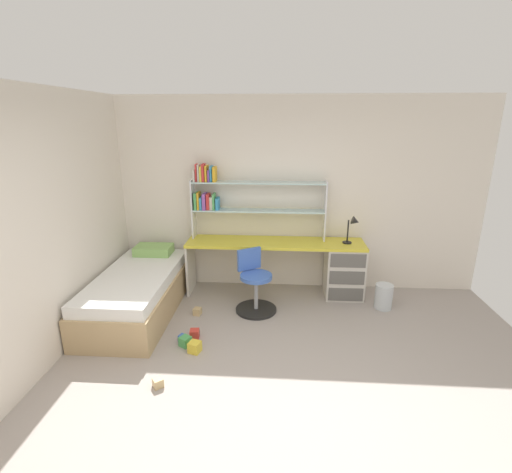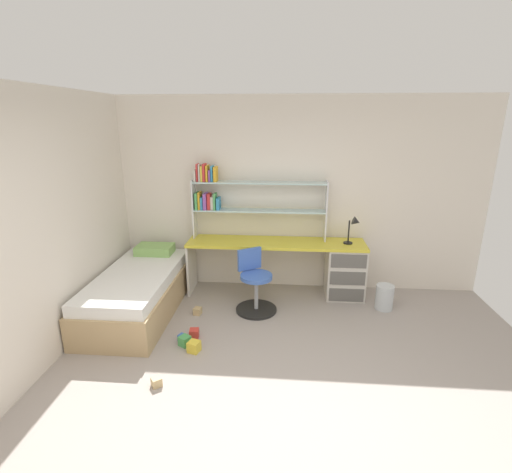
# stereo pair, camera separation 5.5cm
# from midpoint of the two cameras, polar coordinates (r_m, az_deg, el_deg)

# --- Properties ---
(ground_plane) EXTENTS (5.48, 6.25, 0.02)m
(ground_plane) POSITION_cam_midpoint_polar(r_m,az_deg,el_deg) (3.47, 2.72, -25.57)
(ground_plane) COLOR #9E938C
(room_shell) EXTENTS (5.48, 6.25, 2.65)m
(room_shell) POSITION_cam_midpoint_polar(r_m,az_deg,el_deg) (4.11, -13.74, 2.38)
(room_shell) COLOR silver
(room_shell) RESTS_ON ground_plane
(desk) EXTENTS (2.40, 0.52, 0.76)m
(desk) POSITION_cam_midpoint_polar(r_m,az_deg,el_deg) (5.28, 9.78, -4.21)
(desk) COLOR gold
(desk) RESTS_ON ground_plane
(bookshelf_hutch) EXTENTS (1.82, 0.22, 1.02)m
(bookshelf_hutch) POSITION_cam_midpoint_polar(r_m,az_deg,el_deg) (5.17, -3.34, 6.09)
(bookshelf_hutch) COLOR silver
(bookshelf_hutch) RESTS_ON desk
(desk_lamp) EXTENTS (0.20, 0.17, 0.38)m
(desk_lamp) POSITION_cam_midpoint_polar(r_m,az_deg,el_deg) (5.11, 14.13, 1.60)
(desk_lamp) COLOR black
(desk_lamp) RESTS_ON desk
(swivel_chair) EXTENTS (0.52, 0.52, 0.78)m
(swivel_chair) POSITION_cam_midpoint_polar(r_m,az_deg,el_deg) (4.84, -0.49, -7.66)
(swivel_chair) COLOR black
(swivel_chair) RESTS_ON ground_plane
(bed_platform) EXTENTS (0.90, 1.90, 0.65)m
(bed_platform) POSITION_cam_midpoint_polar(r_m,az_deg,el_deg) (5.03, -17.58, -7.99)
(bed_platform) COLOR tan
(bed_platform) RESTS_ON ground_plane
(waste_bin) EXTENTS (0.23, 0.23, 0.32)m
(waste_bin) POSITION_cam_midpoint_polar(r_m,az_deg,el_deg) (5.20, 18.33, -8.53)
(waste_bin) COLOR silver
(waste_bin) RESTS_ON ground_plane
(toy_block_blue_0) EXTENTS (0.10, 0.10, 0.07)m
(toy_block_blue_0) POSITION_cam_midpoint_polar(r_m,az_deg,el_deg) (4.41, -11.33, -14.73)
(toy_block_blue_0) COLOR #3860B7
(toy_block_blue_0) RESTS_ON ground_plane
(toy_block_red_1) EXTENTS (0.11, 0.11, 0.10)m
(toy_block_red_1) POSITION_cam_midpoint_polar(r_m,az_deg,el_deg) (4.43, -9.56, -14.21)
(toy_block_red_1) COLOR red
(toy_block_red_1) RESTS_ON ground_plane
(toy_block_green_2) EXTENTS (0.15, 0.15, 0.11)m
(toy_block_green_2) POSITION_cam_midpoint_polar(r_m,az_deg,el_deg) (4.31, -10.94, -15.20)
(toy_block_green_2) COLOR #479E51
(toy_block_green_2) RESTS_ON ground_plane
(toy_block_natural_3) EXTENTS (0.10, 0.10, 0.09)m
(toy_block_natural_3) POSITION_cam_midpoint_polar(r_m,az_deg,el_deg) (4.89, -9.12, -11.05)
(toy_block_natural_3) COLOR tan
(toy_block_natural_3) RESTS_ON ground_plane
(toy_block_yellow_4) EXTENTS (0.14, 0.14, 0.11)m
(toy_block_yellow_4) POSITION_cam_midpoint_polar(r_m,az_deg,el_deg) (4.20, -9.56, -16.05)
(toy_block_yellow_4) COLOR gold
(toy_block_yellow_4) RESTS_ON ground_plane
(toy_block_natural_5) EXTENTS (0.12, 0.12, 0.09)m
(toy_block_natural_5) POSITION_cam_midpoint_polar(r_m,az_deg,el_deg) (3.83, -14.92, -20.44)
(toy_block_natural_5) COLOR tan
(toy_block_natural_5) RESTS_ON ground_plane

